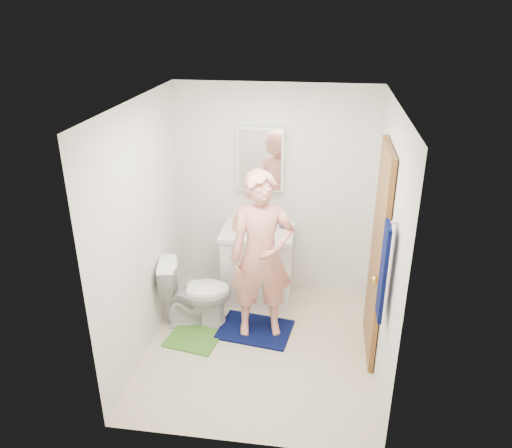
{
  "coord_description": "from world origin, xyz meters",
  "views": [
    {
      "loc": [
        0.54,
        -4.01,
        3.14
      ],
      "look_at": [
        -0.07,
        0.25,
        1.22
      ],
      "focal_mm": 35.0,
      "sensor_mm": 36.0,
      "label": 1
    }
  ],
  "objects": [
    {
      "name": "wall_right",
      "position": [
        1.11,
        0.0,
        1.2
      ],
      "size": [
        0.02,
        2.4,
        2.4
      ],
      "primitive_type": "cube",
      "color": "silver",
      "rests_on": "ground"
    },
    {
      "name": "door",
      "position": [
        1.07,
        0.15,
        1.02
      ],
      "size": [
        0.05,
        0.8,
        2.05
      ],
      "primitive_type": "cube",
      "color": "brown",
      "rests_on": "ground"
    },
    {
      "name": "faucet",
      "position": [
        -0.15,
        1.09,
        0.91
      ],
      "size": [
        0.03,
        0.03,
        0.12
      ],
      "primitive_type": "cylinder",
      "color": "silver",
      "rests_on": "countertop"
    },
    {
      "name": "floor",
      "position": [
        0.0,
        0.0,
        -0.01
      ],
      "size": [
        2.2,
        2.4,
        0.02
      ],
      "primitive_type": "cube",
      "color": "beige",
      "rests_on": "ground"
    },
    {
      "name": "wall_front",
      "position": [
        0.0,
        -1.21,
        1.2
      ],
      "size": [
        2.2,
        0.02,
        2.4
      ],
      "primitive_type": "cube",
      "color": "silver",
      "rests_on": "ground"
    },
    {
      "name": "mirror_panel",
      "position": [
        -0.15,
        1.08,
        1.6
      ],
      "size": [
        0.46,
        0.01,
        0.66
      ],
      "primitive_type": "cube",
      "color": "white",
      "rests_on": "wall_back"
    },
    {
      "name": "soap_dispenser",
      "position": [
        -0.37,
        0.89,
        0.95
      ],
      "size": [
        0.1,
        0.11,
        0.2
      ],
      "primitive_type": "imported",
      "rotation": [
        0.0,
        0.0,
        -0.16
      ],
      "color": "tan",
      "rests_on": "countertop"
    },
    {
      "name": "wall_left",
      "position": [
        -1.11,
        0.0,
        1.2
      ],
      "size": [
        0.02,
        2.4,
        2.4
      ],
      "primitive_type": "cube",
      "color": "silver",
      "rests_on": "ground"
    },
    {
      "name": "towel",
      "position": [
        1.03,
        -0.57,
        1.25
      ],
      "size": [
        0.03,
        0.24,
        0.8
      ],
      "primitive_type": "cube",
      "color": "#060E3E",
      "rests_on": "wall_right"
    },
    {
      "name": "door_knob",
      "position": [
        1.03,
        -0.17,
        0.95
      ],
      "size": [
        0.07,
        0.07,
        0.07
      ],
      "primitive_type": "sphere",
      "color": "gold",
      "rests_on": "door"
    },
    {
      "name": "ceiling",
      "position": [
        0.0,
        0.0,
        2.41
      ],
      "size": [
        2.2,
        2.4,
        0.02
      ],
      "primitive_type": "cube",
      "color": "white",
      "rests_on": "ground"
    },
    {
      "name": "medicine_cabinet",
      "position": [
        -0.15,
        1.14,
        1.6
      ],
      "size": [
        0.5,
        0.12,
        0.7
      ],
      "primitive_type": "cube",
      "color": "white",
      "rests_on": "wall_back"
    },
    {
      "name": "bath_mat",
      "position": [
        -0.08,
        0.25,
        0.01
      ],
      "size": [
        0.8,
        0.63,
        0.02
      ],
      "primitive_type": "cube",
      "rotation": [
        0.0,
        0.0,
        -0.14
      ],
      "color": "#060E3E",
      "rests_on": "floor"
    },
    {
      "name": "sink_basin",
      "position": [
        -0.15,
        0.91,
        0.84
      ],
      "size": [
        0.4,
        0.4,
        0.03
      ],
      "primitive_type": "cylinder",
      "color": "white",
      "rests_on": "countertop"
    },
    {
      "name": "countertop",
      "position": [
        -0.15,
        0.91,
        0.83
      ],
      "size": [
        0.79,
        0.59,
        0.05
      ],
      "primitive_type": "cube",
      "color": "white",
      "rests_on": "vanity_cabinet"
    },
    {
      "name": "toothbrush_cup",
      "position": [
        0.13,
        1.03,
        0.9
      ],
      "size": [
        0.16,
        0.16,
        0.1
      ],
      "primitive_type": "imported",
      "rotation": [
        0.0,
        0.0,
        -0.37
      ],
      "color": "#653C84",
      "rests_on": "countertop"
    },
    {
      "name": "toilet",
      "position": [
        -0.72,
        0.32,
        0.37
      ],
      "size": [
        0.79,
        0.54,
        0.74
      ],
      "primitive_type": "imported",
      "rotation": [
        0.0,
        0.0,
        1.76
      ],
      "color": "white",
      "rests_on": "floor"
    },
    {
      "name": "green_rug",
      "position": [
        -0.68,
        0.02,
        0.01
      ],
      "size": [
        0.58,
        0.52,
        0.02
      ],
      "primitive_type": "cube",
      "rotation": [
        0.0,
        0.0,
        -0.18
      ],
      "color": "#45862C",
      "rests_on": "floor"
    },
    {
      "name": "wall_back",
      "position": [
        0.0,
        1.21,
        1.2
      ],
      "size": [
        2.2,
        0.02,
        2.4
      ],
      "primitive_type": "cube",
      "color": "silver",
      "rests_on": "ground"
    },
    {
      "name": "vanity_cabinet",
      "position": [
        -0.15,
        0.91,
        0.4
      ],
      "size": [
        0.75,
        0.55,
        0.8
      ],
      "primitive_type": "cube",
      "color": "white",
      "rests_on": "floor"
    },
    {
      "name": "towel_hook",
      "position": [
        1.07,
        -0.57,
        1.67
      ],
      "size": [
        0.06,
        0.02,
        0.02
      ],
      "primitive_type": "cylinder",
      "rotation": [
        0.0,
        1.57,
        0.0
      ],
      "color": "silver",
      "rests_on": "wall_right"
    },
    {
      "name": "man",
      "position": [
        -0.02,
        0.24,
        0.88
      ],
      "size": [
        0.7,
        0.54,
        1.73
      ],
      "primitive_type": "imported",
      "rotation": [
        0.0,
        0.0,
        0.22
      ],
      "color": "#E1917E",
      "rests_on": "bath_mat"
    }
  ]
}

